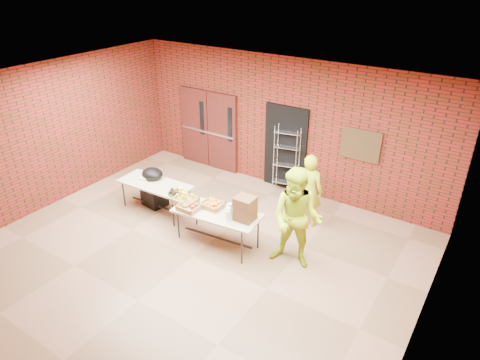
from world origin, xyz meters
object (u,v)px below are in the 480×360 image
volunteer_woman (309,190)px  volunteer_man (297,219)px  coffee_dispenser (245,209)px  covered_grill (154,187)px  table_right (217,215)px  wire_rack (286,160)px  table_left (155,185)px

volunteer_woman → volunteer_man: bearing=100.0°
coffee_dispenser → volunteer_woman: bearing=69.6°
covered_grill → table_right: bearing=-3.3°
wire_rack → volunteer_man: (1.49, -2.43, 0.14)m
table_right → covered_grill: 2.15m
table_right → volunteer_man: bearing=3.2°
table_right → covered_grill: size_ratio=1.94×
wire_rack → coffee_dispenser: bearing=-91.3°
table_right → volunteer_man: 1.62m
volunteer_woman → wire_rack: bearing=-50.7°
coffee_dispenser → volunteer_man: size_ratio=0.24×
covered_grill → volunteer_man: volunteer_man is taller
covered_grill → volunteer_woman: 3.51m
wire_rack → table_right: 2.70m
wire_rack → coffee_dispenser: wire_rack is taller
covered_grill → table_left: bearing=-28.3°
volunteer_man → wire_rack: bearing=113.2°
coffee_dispenser → table_right: bearing=-171.6°
wire_rack → table_left: (-1.97, -2.43, -0.20)m
table_left → volunteer_woman: (3.06, 1.37, 0.18)m
wire_rack → volunteer_man: volunteer_man is taller
wire_rack → volunteer_man: size_ratio=0.85×
coffee_dispenser → table_left: bearing=176.1°
coffee_dispenser → volunteer_man: bearing=10.1°
wire_rack → volunteer_woman: size_ratio=1.02×
wire_rack → table_right: (-0.08, -2.69, -0.18)m
table_left → coffee_dispenser: bearing=-6.3°
table_left → coffee_dispenser: 2.51m
table_left → covered_grill: size_ratio=1.84×
coffee_dispenser → covered_grill: (-2.69, 0.32, -0.48)m
table_right → coffee_dispenser: 0.67m
volunteer_woman → covered_grill: bearing=14.0°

